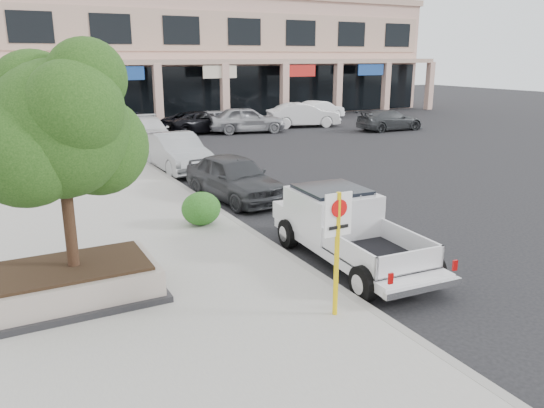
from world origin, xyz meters
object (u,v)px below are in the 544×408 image
Objects in this scene: planter_tree at (66,129)px; curb_car_d at (130,125)px; lot_car_d at (201,122)px; lot_car_e at (219,120)px; lot_car_b at (303,115)px; curb_car_a at (234,177)px; planter at (76,282)px; lot_car_a at (247,120)px; no_parking_sign at (337,237)px; curb_car_b at (177,152)px; pickup_truck at (352,231)px; lot_car_c at (390,120)px; curb_car_c at (148,132)px; lot_car_f at (320,110)px.

planter_tree is 0.72× the size of curb_car_d.
lot_car_e reaches higher than lot_car_d.
lot_car_e is (1.30, 0.29, 0.01)m from lot_car_d.
curb_car_a is at bearing 155.39° from lot_car_b.
planter is 22.21m from curb_car_d.
curb_car_d is (6.06, 21.36, 0.30)m from planter.
lot_car_a reaches higher than curb_car_d.
curb_car_b is (1.61, 14.20, -0.84)m from no_parking_sign.
lot_car_b is (11.78, -0.20, 0.04)m from curb_car_d.
lot_car_d is at bearing 75.06° from no_parking_sign.
no_parking_sign is 24.40m from curb_car_d.
lot_car_d is at bearing 62.87° from curb_car_b.
curb_car_d is at bearing 92.94° from pickup_truck.
curb_car_d is 16.48m from lot_car_c.
lot_car_d is (-11.33, 4.63, 0.03)m from lot_car_c.
lot_car_b is (12.17, 9.90, 0.02)m from curb_car_b.
curb_car_b reaches higher than planter.
planter is at bearing -131.03° from planter_tree.
curb_car_c is at bearing 70.91° from planter.
lot_car_d is at bearing 64.01° from planter_tree.
lot_car_b is at bearing 117.18° from lot_car_f.
curb_car_d reaches higher than lot_car_f.
curb_car_a is at bearing -86.01° from curb_car_c.
lot_car_a is at bearing 57.13° from planter_tree.
planter is at bearing 175.65° from pickup_truck.
curb_car_c is (0.61, 6.88, -0.03)m from curb_car_b.
planter is 0.72× the size of curb_car_a.
lot_car_e is (6.26, 10.70, -0.09)m from curb_car_b.
planter_tree reaches higher than pickup_truck.
curb_car_d is 4.58m from lot_car_d.
lot_car_a reaches higher than curb_car_c.
pickup_truck is at bearing 164.83° from lot_car_b.
curb_car_b is at bearing 94.64° from pickup_truck.
lot_car_f reaches higher than planter.
curb_car_c is 15.72m from lot_car_c.
planter is 0.78× the size of lot_car_e.
no_parking_sign is 0.46× the size of lot_car_d.
no_parking_sign is 9.00m from curb_car_a.
lot_car_d is 1.15× the size of lot_car_f.
planter_tree is at bearing 122.97° from lot_car_f.
lot_car_f is at bearing 57.83° from no_parking_sign.
curb_car_c is at bearing 81.28° from curb_car_a.
lot_car_c is at bearing -98.29° from lot_car_a.
no_parking_sign is 25.07m from lot_car_a.
planter is 0.66× the size of lot_car_a.
lot_car_f is (9.26, 2.34, 0.01)m from lot_car_e.
lot_car_a reaches higher than lot_car_f.
lot_car_d is (4.35, 3.54, -0.07)m from curb_car_c.
no_parking_sign is 0.50× the size of lot_car_c.
pickup_truck reaches higher than lot_car_c.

